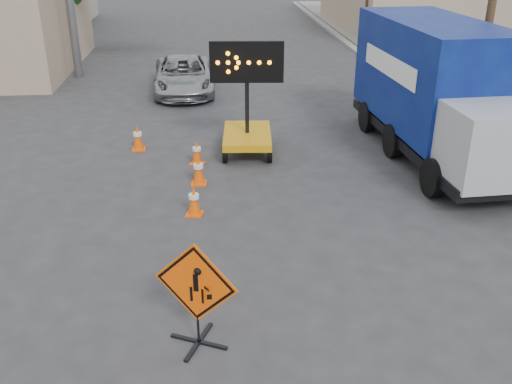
{
  "coord_description": "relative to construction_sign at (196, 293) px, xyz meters",
  "views": [
    {
      "loc": [
        -0.9,
        -7.71,
        5.92
      ],
      "look_at": [
        -0.02,
        2.2,
        1.34
      ],
      "focal_mm": 40.0,
      "sensor_mm": 36.0,
      "label": 1
    }
  ],
  "objects": [
    {
      "name": "box_truck",
      "position": [
        6.61,
        7.72,
        0.73
      ],
      "size": [
        2.82,
        7.91,
        3.7
      ],
      "rotation": [
        0.0,
        0.0,
        0.05
      ],
      "color": "black",
      "rests_on": "ground"
    },
    {
      "name": "pickup_truck",
      "position": [
        -0.62,
        15.43,
        -0.26
      ],
      "size": [
        2.45,
        5.01,
        1.37
      ],
      "primitive_type": "imported",
      "rotation": [
        0.0,
        0.0,
        0.04
      ],
      "color": "#A1A3A8",
      "rests_on": "ground"
    },
    {
      "name": "cone_d",
      "position": [
        -1.8,
        8.9,
        -0.57
      ],
      "size": [
        0.42,
        0.42,
        0.77
      ],
      "rotation": [
        0.0,
        0.0,
        0.08
      ],
      "color": "#F55105",
      "rests_on": "ground"
    },
    {
      "name": "arrow_board",
      "position": [
        1.39,
        8.4,
        -0.24
      ],
      "size": [
        2.03,
        2.35,
        3.21
      ],
      "rotation": [
        0.0,
        0.0,
        -0.07
      ],
      "color": "#CD8B0B",
      "rests_on": "ground"
    },
    {
      "name": "cone_c",
      "position": [
        -0.06,
        7.6,
        -0.59
      ],
      "size": [
        0.48,
        0.48,
        0.71
      ],
      "rotation": [
        0.0,
        0.0,
        -0.43
      ],
      "color": "#F55105",
      "rests_on": "ground"
    },
    {
      "name": "cone_b",
      "position": [
        -0.01,
        6.23,
        -0.56
      ],
      "size": [
        0.42,
        0.42,
        0.77
      ],
      "rotation": [
        0.0,
        0.0,
        -0.07
      ],
      "color": "#F55105",
      "rests_on": "ground"
    },
    {
      "name": "construction_sign",
      "position": [
        0.0,
        0.0,
        0.0
      ],
      "size": [
        1.25,
        0.9,
        1.8
      ],
      "rotation": [
        0.0,
        0.0,
        -0.43
      ],
      "color": "black",
      "rests_on": "ground"
    },
    {
      "name": "curb_right",
      "position": [
        8.37,
        15.49,
        -0.89
      ],
      "size": [
        0.4,
        60.0,
        0.12
      ],
      "primitive_type": "cube",
      "color": "gray",
      "rests_on": "ground"
    },
    {
      "name": "cone_a",
      "position": [
        -0.11,
        4.49,
        -0.59
      ],
      "size": [
        0.45,
        0.45,
        0.73
      ],
      "rotation": [
        0.0,
        0.0,
        -0.25
      ],
      "color": "#F55105",
      "rests_on": "ground"
    },
    {
      "name": "sidewalk_right",
      "position": [
        10.67,
        15.49,
        -0.87
      ],
      "size": [
        4.0,
        60.0,
        0.15
      ],
      "primitive_type": "cube",
      "color": "gray",
      "rests_on": "ground"
    },
    {
      "name": "ground",
      "position": [
        1.17,
        0.49,
        -0.95
      ],
      "size": [
        100.0,
        100.0,
        0.0
      ],
      "primitive_type": "plane",
      "color": "#2D2D30",
      "rests_on": "ground"
    }
  ]
}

